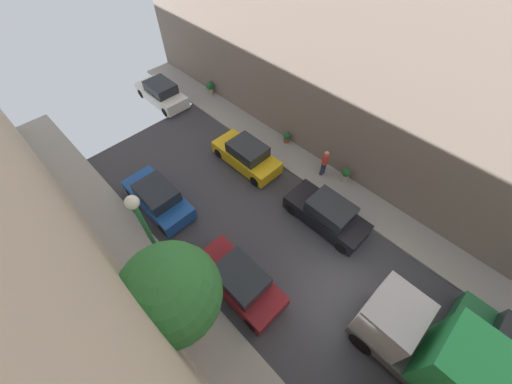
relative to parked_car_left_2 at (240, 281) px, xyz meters
name	(u,v)px	position (x,y,z in m)	size (l,w,h in m)	color
ground	(344,303)	(2.70, -3.64, -0.72)	(32.00, 32.00, 0.00)	#38383D
sidewalk_right	(403,231)	(7.70, -3.64, -0.64)	(2.00, 44.00, 0.15)	gray
parked_car_left_2	(240,281)	(0.00, 0.00, 0.00)	(1.78, 4.20, 1.57)	maroon
parked_car_left_3	(158,198)	(0.00, 6.20, 0.00)	(1.78, 4.20, 1.57)	#194799
parked_car_right_2	(327,214)	(5.40, -0.54, 0.00)	(1.78, 4.20, 1.57)	black
parked_car_right_3	(247,155)	(5.40, 5.25, 0.00)	(1.78, 4.20, 1.57)	gold
parked_car_right_4	(162,93)	(5.40, 14.04, 0.00)	(1.78, 4.20, 1.57)	white
delivery_truck	(465,377)	(2.70, -7.76, 1.07)	(2.26, 6.60, 3.38)	#4C4C51
pedestrian	(325,162)	(7.86, 1.55, 0.35)	(0.40, 0.36, 1.72)	#2D334C
street_tree_0	(171,294)	(-2.57, -0.12, 3.75)	(3.00, 3.00, 5.85)	brown
potted_plant_1	(210,87)	(8.41, 12.27, -0.05)	(0.57, 0.57, 0.91)	#B2A899
potted_plant_2	(287,137)	(8.41, 4.80, -0.18)	(0.46, 0.46, 0.72)	brown
potted_plant_4	(345,174)	(8.32, 0.37, -0.10)	(0.50, 0.50, 0.89)	#B2A899
lamp_post	(150,235)	(-1.90, 2.22, 3.35)	(0.44, 0.44, 6.03)	#26723F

